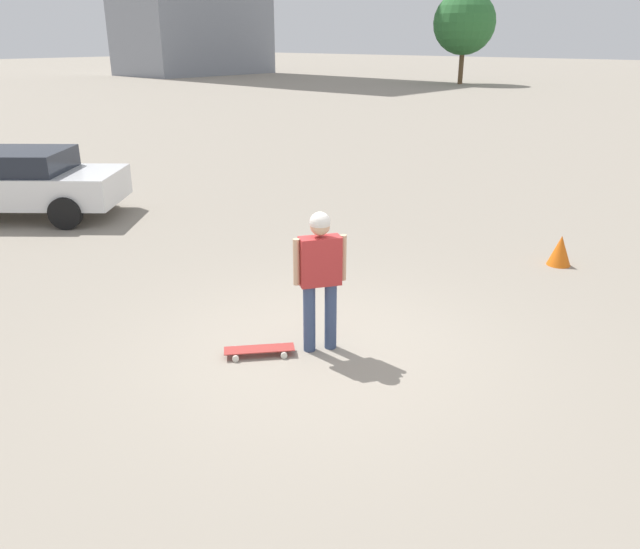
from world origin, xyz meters
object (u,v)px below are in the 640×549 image
object	(u,v)px
skateboard	(259,350)
car_parked_near	(19,182)
traffic_cone	(560,250)
person	(320,270)

from	to	relation	value
skateboard	car_parked_near	distance (m)	8.12
skateboard	traffic_cone	xyz separation A→B (m)	(1.47, 5.32, 0.18)
person	car_parked_near	world-z (taller)	person
person	car_parked_near	xyz separation A→B (m)	(-8.45, 0.47, -0.28)
traffic_cone	car_parked_near	bearing A→B (deg)	-155.78
person	skateboard	bearing A→B (deg)	177.58
skateboard	traffic_cone	distance (m)	5.53
car_parked_near	traffic_cone	world-z (taller)	car_parked_near
person	skateboard	xyz separation A→B (m)	(-0.43, -0.58, -0.93)
car_parked_near	traffic_cone	xyz separation A→B (m)	(9.50, 4.27, -0.47)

